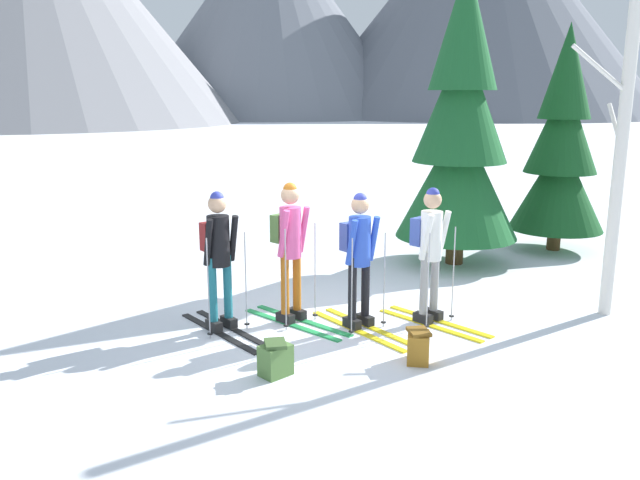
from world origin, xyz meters
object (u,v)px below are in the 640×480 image
Objects in this scene: pine_tree_near at (460,131)px; backpack_on_snow_front at (276,359)px; skier_in_blue at (359,253)px; birch_tree_tall at (620,149)px; backpack_on_snow_beside at (418,346)px; skier_in_white at (430,247)px; skier_in_black at (218,253)px; skier_in_pink at (290,243)px; pine_tree_mid at (561,149)px.

pine_tree_near reaches higher than backpack_on_snow_front.
skier_in_blue is at bearing 46.25° from backpack_on_snow_front.
birch_tree_tall is 3.85m from backpack_on_snow_beside.
skier_in_black is at bearing 175.65° from skier_in_white.
pine_tree_near reaches higher than skier_in_white.
skier_in_white is 3.42m from pine_tree_near.
birch_tree_tall is at bearing -2.76° from skier_in_white.
backpack_on_snow_front is at bearing -149.03° from skier_in_white.
skier_in_white reaches higher than skier_in_blue.
skier_in_blue is 0.96m from skier_in_white.
backpack_on_snow_front and backpack_on_snow_beside have the same top height.
pine_tree_near is at bearing 109.22° from birch_tree_tall.
skier_in_black is 2.71m from skier_in_white.
birch_tree_tall is at bearing -3.58° from skier_in_black.
skier_in_black is 0.35× the size of pine_tree_near.
pine_tree_near is (2.44, 2.83, 1.33)m from skier_in_blue.
skier_in_pink is at bearing 76.75° from backpack_on_snow_front.
skier_in_blue is 0.35× the size of pine_tree_near.
skier_in_black is 4.48× the size of backpack_on_snow_front.
skier_in_blue is at bearing -24.27° from skier_in_pink.
birch_tree_tall is (3.45, -0.09, 1.26)m from skier_in_blue.
birch_tree_tall is at bearing -6.13° from skier_in_pink.
pine_tree_near is at bearing 49.22° from skier_in_blue.
birch_tree_tall reaches higher than skier_in_black.
skier_in_pink is 6.39m from pine_tree_mid.
pine_tree_mid reaches higher than backpack_on_snow_beside.
pine_tree_near is at bearing 36.93° from skier_in_pink.
skier_in_pink is 4.27m from pine_tree_near.
skier_in_pink is 4.65× the size of backpack_on_snow_front.
skier_in_black is 4.69× the size of backpack_on_snow_beside.
skier_in_white is (1.78, -0.34, -0.04)m from skier_in_pink.
skier_in_white is 0.35× the size of pine_tree_near.
birch_tree_tall reaches higher than skier_in_white.
pine_tree_mid reaches higher than skier_in_blue.
skier_in_pink is 0.91m from skier_in_blue.
pine_tree_near is 1.21× the size of pine_tree_mid.
backpack_on_snow_beside is at bearing -159.92° from birch_tree_tall.
pine_tree_near reaches higher than pine_tree_mid.
skier_in_pink is 0.44× the size of pine_tree_mid.
skier_in_pink is at bearing 169.22° from skier_in_white.
backpack_on_snow_front is at bearing -141.43° from pine_tree_mid.
skier_in_pink is 4.47m from birch_tree_tall.
birch_tree_tall is at bearing -70.78° from pine_tree_near.
pine_tree_near is 2.39m from pine_tree_mid.
pine_tree_mid is at bearing 26.47° from skier_in_black.
backpack_on_snow_front is at bearing -165.81° from birch_tree_tall.
skier_in_white reaches higher than backpack_on_snow_front.
backpack_on_snow_beside is at bearing -116.77° from pine_tree_near.
backpack_on_snow_front is (-3.65, -4.09, -2.14)m from pine_tree_near.
skier_in_white is 0.40× the size of birch_tree_tall.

